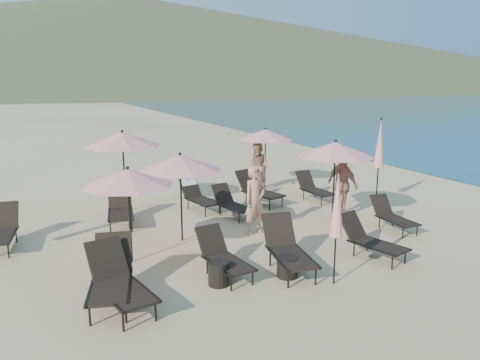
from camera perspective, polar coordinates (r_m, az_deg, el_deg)
name	(u,v)px	position (r m, az deg, el deg)	size (l,w,h in m)	color
ground	(297,258)	(10.83, 6.95, -9.39)	(800.00, 800.00, 0.00)	#D6BA8C
volcanic_headland	(145,43)	(321.26, -11.46, 16.04)	(690.00, 690.00, 55.00)	brown
lounger_0	(111,275)	(8.94, -15.41, -11.13)	(1.14, 1.96, 1.06)	black
lounger_1	(119,281)	(8.70, -14.53, -11.81)	(1.01, 1.91, 1.04)	black
lounger_2	(223,256)	(9.72, -2.09, -9.20)	(0.79, 1.63, 0.90)	black
lounger_3	(287,248)	(10.00, 5.80, -8.22)	(1.01, 1.92, 1.05)	black
lounger_4	(370,239)	(11.06, 15.59, -6.93)	(0.99, 1.69, 0.92)	black
lounger_5	(392,215)	(13.20, 18.08, -4.13)	(0.61, 1.48, 0.84)	black
lounger_6	(1,230)	(12.60, -27.09, -5.40)	(0.88, 1.75, 0.96)	black
lounger_7	(120,208)	(13.41, -14.38, -3.32)	(0.96, 1.82, 1.00)	black
lounger_8	(197,194)	(14.50, -5.23, -1.71)	(0.92, 1.73, 1.03)	black
lounger_9	(232,203)	(13.75, -1.04, -2.80)	(0.86, 1.60, 0.87)	black
lounger_10	(258,189)	(15.14, 2.21, -1.14)	(1.12, 1.88, 1.01)	black
lounger_11	(314,188)	(15.75, 8.99, -0.96)	(0.68, 1.59, 0.90)	black
umbrella_open_0	(128,178)	(10.27, -13.51, 0.29)	(2.01, 2.01, 2.16)	black
umbrella_open_1	(180,163)	(11.43, -7.30, 2.09)	(2.08, 2.08, 2.24)	black
umbrella_open_2	(335,149)	(13.07, 11.54, 3.69)	(2.19, 2.19, 2.36)	black
umbrella_open_3	(122,139)	(14.38, -14.14, 4.82)	(2.32, 2.32, 2.50)	black
umbrella_open_4	(265,135)	(17.17, 3.12, 5.55)	(2.08, 2.08, 2.24)	black
umbrella_closed_0	(337,205)	(9.14, 11.76, -3.03)	(0.27, 0.27, 2.31)	black
umbrella_closed_1	(380,144)	(15.58, 16.66, 4.21)	(0.33, 0.33, 2.78)	black
side_table_0	(219,274)	(9.36, -2.62, -11.33)	(0.41, 0.41, 0.47)	black
side_table_1	(287,267)	(9.76, 5.79, -10.49)	(0.44, 0.44, 0.43)	black
beachgoer_a	(255,200)	(12.11, 1.83, -2.49)	(0.65, 0.43, 1.79)	tan
beachgoer_b	(258,167)	(16.81, 2.26, 1.61)	(0.85, 0.66, 1.75)	#A06F52
beachgoer_c	(343,185)	(13.93, 12.40, -0.55)	(1.12, 0.47, 1.92)	tan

